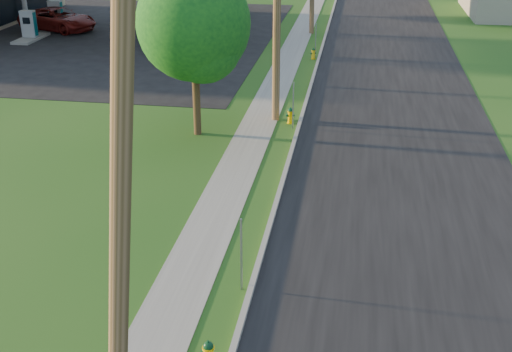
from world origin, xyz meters
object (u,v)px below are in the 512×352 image
(utility_pole_near, at_px, (120,212))
(utility_pole_mid, at_px, (277,3))
(hydrant_mid, at_px, (290,116))
(hydrant_far, at_px, (313,53))
(fuel_pump_se, at_px, (180,21))
(car_silver, at_px, (173,24))
(tree_verge, at_px, (196,29))
(fuel_pump_sw, at_px, (57,17))
(fuel_pump_ne, at_px, (163,34))
(car_red, at_px, (58,19))
(fuel_pump_nw, at_px, (30,29))

(utility_pole_near, relative_size, utility_pole_mid, 0.97)
(hydrant_mid, distance_m, hydrant_far, 11.21)
(fuel_pump_se, bearing_deg, car_silver, -109.55)
(utility_pole_mid, relative_size, tree_verge, 1.48)
(tree_verge, bearing_deg, utility_pole_mid, 39.25)
(utility_pole_mid, distance_m, car_silver, 19.09)
(fuel_pump_sw, distance_m, hydrant_mid, 25.43)
(utility_pole_mid, height_order, fuel_pump_ne, utility_pole_mid)
(utility_pole_near, xyz_separation_m, fuel_pump_se, (-8.90, 35.00, -4.08))
(utility_pole_mid, height_order, car_red, utility_pole_mid)
(fuel_pump_nw, bearing_deg, car_red, 81.12)
(hydrant_mid, height_order, car_silver, car_silver)
(fuel_pump_se, xyz_separation_m, tree_verge, (6.10, -19.29, 3.55))
(fuel_pump_nw, height_order, tree_verge, tree_verge)
(hydrant_mid, bearing_deg, utility_pole_near, -92.20)
(utility_pole_near, xyz_separation_m, fuel_pump_nw, (-17.90, 31.00, -4.08))
(fuel_pump_se, height_order, tree_verge, tree_verge)
(fuel_pump_nw, distance_m, hydrant_far, 18.79)
(utility_pole_mid, relative_size, car_silver, 2.35)
(fuel_pump_nw, xyz_separation_m, fuel_pump_sw, (0.00, 4.00, 0.00))
(utility_pole_near, bearing_deg, car_silver, 105.05)
(utility_pole_near, distance_m, car_red, 38.55)
(utility_pole_mid, distance_m, hydrant_far, 11.82)
(hydrant_far, relative_size, car_red, 0.12)
(fuel_pump_se, relative_size, car_silver, 0.77)
(hydrant_far, xyz_separation_m, car_silver, (-9.95, 5.33, 0.37))
(fuel_pump_ne, bearing_deg, utility_pole_near, -73.98)
(fuel_pump_se, relative_size, hydrant_far, 4.66)
(fuel_pump_se, height_order, hydrant_far, fuel_pump_se)
(utility_pole_mid, bearing_deg, hydrant_far, 85.96)
(fuel_pump_nw, height_order, hydrant_mid, fuel_pump_nw)
(fuel_pump_sw, xyz_separation_m, car_silver, (8.71, -0.81, -0.01))
(utility_pole_near, height_order, car_silver, utility_pole_near)
(car_red, bearing_deg, fuel_pump_sw, 48.67)
(fuel_pump_se, distance_m, hydrant_mid, 19.83)
(utility_pole_mid, distance_m, tree_verge, 3.68)
(fuel_pump_nw, height_order, car_silver, fuel_pump_nw)
(fuel_pump_ne, height_order, car_red, fuel_pump_ne)
(tree_verge, distance_m, hydrant_far, 14.17)
(hydrant_far, distance_m, car_silver, 11.30)
(hydrant_mid, xyz_separation_m, hydrant_far, (0.09, 11.21, -0.01))
(utility_pole_mid, bearing_deg, utility_pole_near, -90.00)
(fuel_pump_sw, bearing_deg, fuel_pump_nw, -90.00)
(hydrant_far, height_order, car_red, car_red)
(fuel_pump_nw, distance_m, fuel_pump_sw, 4.00)
(fuel_pump_sw, xyz_separation_m, fuel_pump_se, (9.00, 0.00, 0.00))
(hydrant_mid, xyz_separation_m, car_silver, (-9.87, 16.54, 0.36))
(hydrant_mid, relative_size, car_silver, 0.17)
(car_red, bearing_deg, hydrant_mid, -114.21)
(utility_pole_mid, relative_size, fuel_pump_ne, 3.06)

